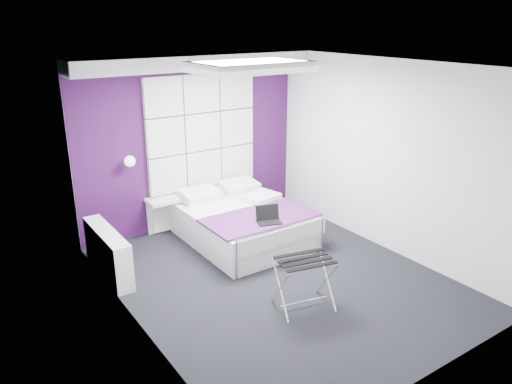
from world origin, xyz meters
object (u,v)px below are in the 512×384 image
at_px(nightstand, 163,200).
at_px(laptop, 267,218).
at_px(radiator, 108,253).
at_px(bed, 243,223).
at_px(luggage_rack, 304,283).
at_px(wall_lamp, 129,161).

bearing_deg(nightstand, laptop, -60.55).
bearing_deg(radiator, bed, -2.83).
relative_size(nightstand, luggage_rack, 0.76).
distance_m(bed, nightstand, 1.22).
bearing_deg(luggage_rack, bed, 90.99).
bearing_deg(bed, laptop, -92.80).
bearing_deg(radiator, laptop, -21.43).
distance_m(luggage_rack, laptop, 1.30).
bearing_deg(laptop, luggage_rack, -88.50).
bearing_deg(wall_lamp, laptop, -49.85).
height_order(radiator, nightstand, radiator).
height_order(bed, laptop, laptop).
bearing_deg(radiator, wall_lamp, 49.90).
bearing_deg(nightstand, radiator, -146.41).
bearing_deg(radiator, luggage_rack, -51.81).
bearing_deg(wall_lamp, radiator, -130.10).
bearing_deg(laptop, bed, 105.33).
relative_size(wall_lamp, nightstand, 0.33).
xyz_separation_m(nightstand, luggage_rack, (0.47, -2.69, -0.26)).
height_order(bed, luggage_rack, bed).
distance_m(radiator, bed, 1.95).
distance_m(radiator, luggage_rack, 2.51).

